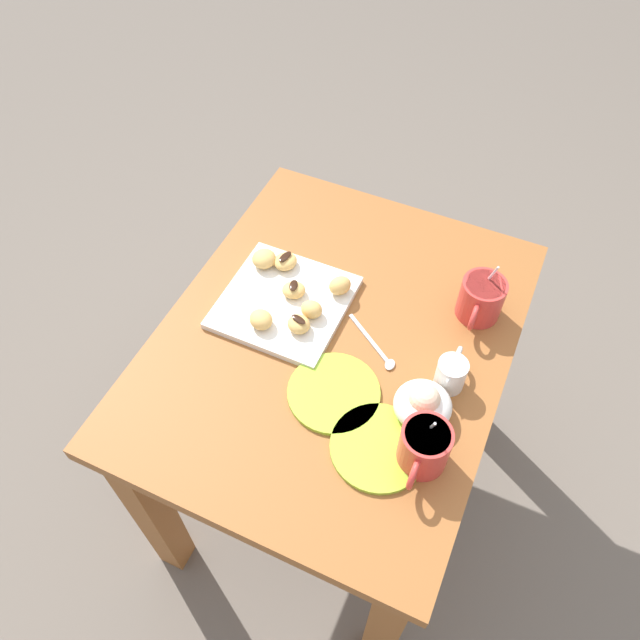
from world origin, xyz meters
name	(u,v)px	position (x,y,z in m)	size (l,w,h in m)	color
ground_plane	(330,475)	(0.00, 0.00, 0.00)	(8.00, 8.00, 0.00)	#665B51
dining_table	(334,375)	(0.00, 0.00, 0.57)	(0.90, 0.71, 0.73)	#935628
pastry_plate_square	(284,302)	(-0.03, -0.14, 0.73)	(0.27, 0.27, 0.02)	silver
coffee_mug_red_left	(481,298)	(-0.19, 0.26, 0.78)	(0.14, 0.09, 0.15)	red
coffee_mug_red_right	(424,447)	(0.19, 0.26, 0.78)	(0.13, 0.09, 0.15)	red
cream_pitcher_white	(451,373)	(0.01, 0.25, 0.77)	(0.10, 0.06, 0.07)	silver
ice_cream_bowl	(423,404)	(0.10, 0.22, 0.76)	(0.11, 0.11, 0.08)	silver
saucer_lime_left	(378,447)	(0.20, 0.18, 0.73)	(0.18, 0.18, 0.01)	#9EC633
saucer_lime_right	(334,393)	(0.13, 0.05, 0.73)	(0.18, 0.18, 0.01)	#9EC633
loose_spoon_near_saucer	(377,348)	(-0.01, 0.09, 0.73)	(0.10, 0.14, 0.01)	silver
beignet_0	(264,259)	(-0.11, -0.22, 0.76)	(0.05, 0.05, 0.04)	#E5B260
beignet_1	(261,320)	(0.05, -0.15, 0.76)	(0.05, 0.05, 0.04)	#E5B260
beignet_2	(340,286)	(-0.11, -0.04, 0.76)	(0.04, 0.05, 0.04)	#E5B260
beignet_3	(312,309)	(-0.02, -0.06, 0.76)	(0.05, 0.04, 0.04)	#E5B260
beignet_4	(299,324)	(0.02, -0.07, 0.76)	(0.05, 0.05, 0.03)	#E5B260
chocolate_drizzle_4	(299,319)	(0.02, -0.07, 0.77)	(0.03, 0.02, 0.01)	black
beignet_5	(285,261)	(-0.13, -0.18, 0.76)	(0.05, 0.05, 0.03)	#E5B260
chocolate_drizzle_5	(285,257)	(-0.13, -0.18, 0.77)	(0.04, 0.02, 0.01)	black
beignet_6	(294,290)	(-0.06, -0.12, 0.76)	(0.05, 0.05, 0.03)	#E5B260
chocolate_drizzle_6	(294,285)	(-0.06, -0.12, 0.77)	(0.03, 0.02, 0.01)	black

